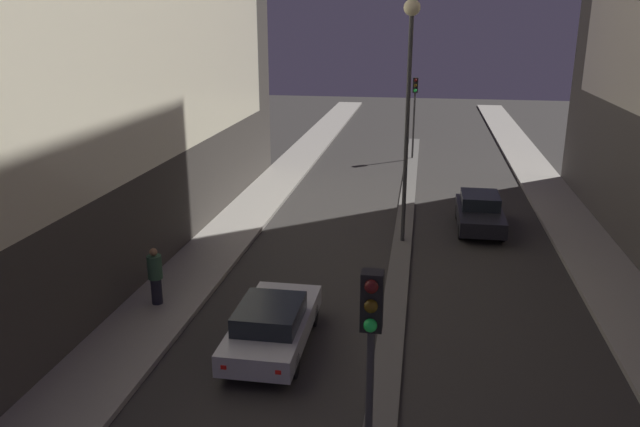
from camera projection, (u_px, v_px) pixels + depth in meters
name	position (u px, v px, depth m)	size (l,w,h in m)	color
median_strip	(404.00, 223.00, 26.80)	(0.73, 39.49, 0.10)	#56544F
traffic_light_near	(370.00, 356.00, 9.17)	(0.32, 0.42, 4.95)	#383838
traffic_light_mid	(415.00, 100.00, 38.11)	(0.32, 0.42, 4.95)	#383838
street_lamp	(409.00, 72.00, 22.66)	(0.60, 0.60, 9.04)	#383838
car_left_lane	(272.00, 324.00, 16.55)	(1.88, 4.47, 1.39)	#B2B2B7
car_right_lane	(480.00, 212.00, 26.04)	(1.81, 4.36, 1.47)	black
pedestrian_on_left_sidewalk	(155.00, 275.00, 18.78)	(0.44, 0.44, 1.79)	black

